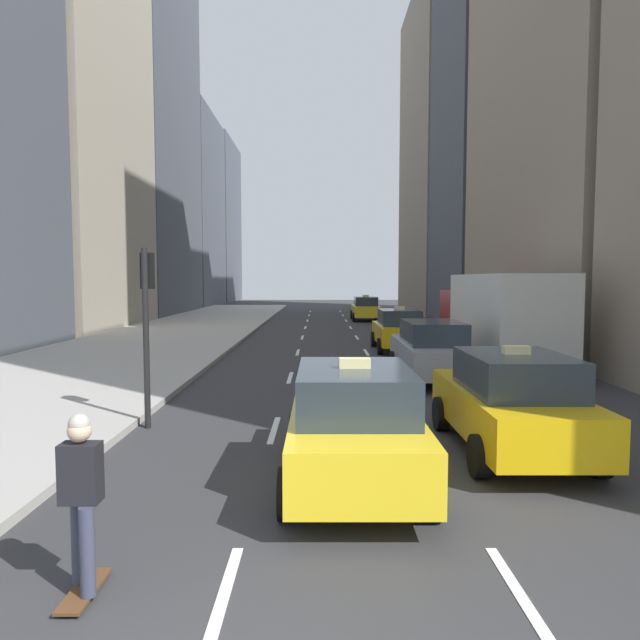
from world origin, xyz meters
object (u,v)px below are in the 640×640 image
object	(u,v)px
traffic_light_pole	(144,308)
sedan_black_near	(428,350)
taxi_fourth	(363,308)
skateboarder	(78,496)
taxi_third	(351,423)
box_truck	(494,316)
taxi_second	(396,330)
taxi_lead	(508,401)

from	to	relation	value
traffic_light_pole	sedan_black_near	bearing A→B (deg)	38.70
taxi_fourth	skateboarder	distance (m)	36.40
taxi_third	traffic_light_pole	size ratio (longest dim) A/B	1.22
taxi_third	box_truck	distance (m)	12.66
traffic_light_pole	taxi_second	bearing A→B (deg)	61.47
taxi_lead	sedan_black_near	bearing A→B (deg)	90.00
taxi_third	skateboarder	xyz separation A→B (m)	(-2.72, -3.00, 0.08)
box_truck	sedan_black_near	bearing A→B (deg)	-135.51
taxi_lead	taxi_second	distance (m)	14.09
taxi_fourth	sedan_black_near	distance (m)	24.40
taxi_third	taxi_fourth	xyz separation A→B (m)	(2.80, 32.98, 0.00)
skateboarder	box_truck	bearing A→B (deg)	59.86
taxi_second	taxi_fourth	size ratio (longest dim) A/B	1.00
taxi_lead	skateboarder	size ratio (longest dim) A/B	2.52
taxi_third	box_truck	world-z (taller)	box_truck
taxi_lead	box_truck	size ratio (longest dim) A/B	0.52
box_truck	taxi_lead	bearing A→B (deg)	-105.90
taxi_second	taxi_fourth	world-z (taller)	same
taxi_lead	taxi_fourth	distance (m)	31.48
taxi_fourth	taxi_second	bearing A→B (deg)	-90.00
box_truck	skateboarder	bearing A→B (deg)	-120.14
taxi_second	taxi_third	xyz separation A→B (m)	(-2.80, -15.59, 0.00)
taxi_second	skateboarder	bearing A→B (deg)	-106.54
taxi_third	taxi_lead	bearing A→B (deg)	28.11
taxi_fourth	traffic_light_pole	world-z (taller)	traffic_light_pole
taxi_fourth	skateboarder	world-z (taller)	taxi_fourth
traffic_light_pole	box_truck	bearing A→B (deg)	40.50
taxi_second	traffic_light_pole	xyz separation A→B (m)	(-6.75, -12.42, 1.53)
sedan_black_near	box_truck	distance (m)	4.01
taxi_second	sedan_black_near	bearing A→B (deg)	-90.00
taxi_third	sedan_black_near	world-z (taller)	taxi_third
taxi_third	taxi_fourth	distance (m)	33.10
taxi_fourth	traffic_light_pole	xyz separation A→B (m)	(-6.75, -29.81, 1.53)
taxi_third	traffic_light_pole	distance (m)	5.29
sedan_black_near	box_truck	bearing A→B (deg)	44.49
sedan_black_near	skateboarder	size ratio (longest dim) A/B	2.80
sedan_black_near	traffic_light_pole	xyz separation A→B (m)	(-6.75, -5.41, 1.52)
taxi_second	skateboarder	distance (m)	19.39
taxi_lead	taxi_fourth	size ratio (longest dim) A/B	1.00
taxi_second	taxi_fourth	xyz separation A→B (m)	(0.00, 17.39, 0.00)
taxi_lead	traffic_light_pole	bearing A→B (deg)	166.07
box_truck	traffic_light_pole	xyz separation A→B (m)	(-9.55, -8.16, 0.70)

